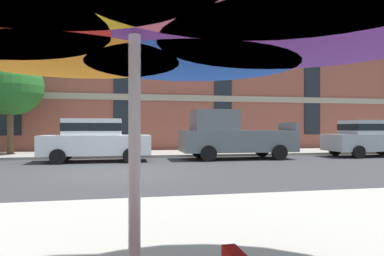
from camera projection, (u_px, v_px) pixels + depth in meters
ground_plane at (120, 173)px, 10.42m from camera, size 120.00×120.00×0.00m
sidewalk_far at (123, 154)px, 17.09m from camera, size 56.00×3.60×0.12m
apartment_building at (124, 62)px, 25.14m from camera, size 41.98×12.08×12.80m
sedan_white at (95, 139)px, 13.85m from camera, size 4.40×1.98×1.78m
pickup_gray_midblock at (232, 136)px, 14.99m from camera, size 5.10×2.12×2.20m
sedan_silver at (370, 137)px, 16.34m from camera, size 4.40×1.98×1.78m
street_tree_left at (10, 86)px, 16.37m from camera, size 3.19×2.86×4.89m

